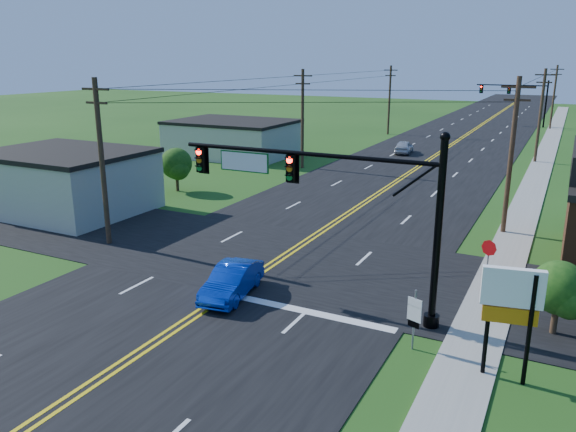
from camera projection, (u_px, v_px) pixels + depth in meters
The scene contains 21 objects.
ground at pixel (107, 371), 18.47m from camera, with size 260.00×260.00×0.00m, color #1E4614.
road_main at pixel (439, 152), 61.41m from camera, with size 16.00×220.00×0.04m, color black.
road_cross at pixel (277, 259), 28.78m from camera, with size 70.00×10.00×0.04m, color black.
sidewalk at pixel (537, 177), 48.26m from camera, with size 2.00×160.00×0.08m, color gray.
signal_mast_main at pixel (326, 194), 22.17m from camera, with size 11.30×0.60×7.48m.
signal_mast_far at pixel (515, 95), 84.03m from camera, with size 10.98×0.60×7.48m.
cream_bldg_near at pixel (65, 181), 37.32m from camera, with size 10.20×8.20×4.10m.
cream_bldg_far at pixel (233, 138), 58.86m from camera, with size 12.20×9.20×3.70m.
utility_pole_left_a at pixel (102, 160), 29.90m from camera, with size 1.80×0.28×9.00m.
utility_pole_left_b at pixel (302, 117), 51.38m from camera, with size 1.80×0.28×9.00m.
utility_pole_left_c at pixel (389, 99), 74.57m from camera, with size 1.80×0.28×9.00m.
utility_pole_right_a at pixel (511, 153), 31.83m from camera, with size 1.80×0.28×9.00m.
utility_pole_right_b at pixel (540, 114), 54.17m from camera, with size 1.80×0.28×9.00m.
utility_pole_right_c at pixel (554, 96), 79.93m from camera, with size 1.80×0.28×9.00m.
shrub_corner at pixel (559, 288), 20.49m from camera, with size 2.00×2.00×2.86m.
tree_left at pixel (176, 164), 42.86m from camera, with size 2.40×2.40×3.37m.
blue_car at pixel (232, 282), 24.10m from camera, with size 1.44×4.14×1.36m, color #082FB1.
distant_car at pixel (404, 147), 60.25m from camera, with size 1.64×4.06×1.38m, color silver.
route_sign at pixel (414, 315), 19.52m from camera, with size 0.54×0.23×2.26m.
stop_sign at pixel (489, 252), 25.23m from camera, with size 0.70×0.34×2.10m.
pylon_sign at pixel (511, 300), 17.28m from camera, with size 1.86×0.59×3.79m.
Camera 1 is at (12.73, -11.93, 9.95)m, focal length 35.00 mm.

